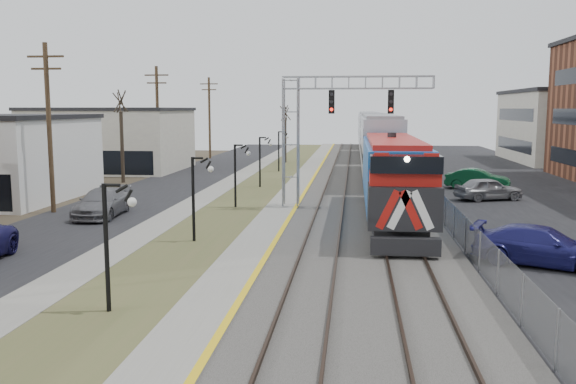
# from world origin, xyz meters

# --- Properties ---
(street_west) EXTENTS (7.00, 120.00, 0.04)m
(street_west) POSITION_xyz_m (-11.50, 35.00, 0.02)
(street_west) COLOR black
(street_west) RESTS_ON ground
(sidewalk) EXTENTS (2.00, 120.00, 0.08)m
(sidewalk) POSITION_xyz_m (-7.00, 35.00, 0.04)
(sidewalk) COLOR gray
(sidewalk) RESTS_ON ground
(grass_median) EXTENTS (4.00, 120.00, 0.06)m
(grass_median) POSITION_xyz_m (-4.00, 35.00, 0.03)
(grass_median) COLOR #4B522C
(grass_median) RESTS_ON ground
(platform) EXTENTS (2.00, 120.00, 0.24)m
(platform) POSITION_xyz_m (-1.00, 35.00, 0.12)
(platform) COLOR gray
(platform) RESTS_ON ground
(ballast_bed) EXTENTS (8.00, 120.00, 0.20)m
(ballast_bed) POSITION_xyz_m (4.00, 35.00, 0.10)
(ballast_bed) COLOR #595651
(ballast_bed) RESTS_ON ground
(parking_lot) EXTENTS (16.00, 120.00, 0.04)m
(parking_lot) POSITION_xyz_m (16.00, 35.00, 0.02)
(parking_lot) COLOR black
(parking_lot) RESTS_ON ground
(platform_edge) EXTENTS (0.24, 120.00, 0.01)m
(platform_edge) POSITION_xyz_m (-0.12, 35.00, 0.24)
(platform_edge) COLOR gold
(platform_edge) RESTS_ON platform
(track_near) EXTENTS (1.58, 120.00, 0.15)m
(track_near) POSITION_xyz_m (2.00, 35.00, 0.28)
(track_near) COLOR #2D2119
(track_near) RESTS_ON ballast_bed
(track_far) EXTENTS (1.58, 120.00, 0.15)m
(track_far) POSITION_xyz_m (5.50, 35.00, 0.28)
(track_far) COLOR #2D2119
(track_far) RESTS_ON ballast_bed
(train) EXTENTS (3.00, 85.85, 5.33)m
(train) POSITION_xyz_m (5.50, 59.54, 2.92)
(train) COLOR #1556B1
(train) RESTS_ON ground
(signal_gantry) EXTENTS (9.00, 1.07, 8.15)m
(signal_gantry) POSITION_xyz_m (1.22, 27.99, 5.59)
(signal_gantry) COLOR gray
(signal_gantry) RESTS_ON ground
(lampposts) EXTENTS (0.14, 62.14, 4.00)m
(lampposts) POSITION_xyz_m (-4.00, 18.29, 2.00)
(lampposts) COLOR black
(lampposts) RESTS_ON ground
(utility_poles) EXTENTS (0.28, 80.28, 10.00)m
(utility_poles) POSITION_xyz_m (-14.50, 25.00, 5.00)
(utility_poles) COLOR #4C3823
(utility_poles) RESTS_ON ground
(fence) EXTENTS (0.04, 120.00, 1.60)m
(fence) POSITION_xyz_m (8.20, 35.00, 0.80)
(fence) COLOR gray
(fence) RESTS_ON ground
(bare_trees) EXTENTS (12.30, 42.30, 5.95)m
(bare_trees) POSITION_xyz_m (-12.66, 38.91, 2.70)
(bare_trees) COLOR #382D23
(bare_trees) RESTS_ON ground
(car_lot_d) EXTENTS (5.74, 3.98, 1.54)m
(car_lot_d) POSITION_xyz_m (10.84, 15.26, 0.77)
(car_lot_d) COLOR navy
(car_lot_d) RESTS_ON ground
(car_lot_e) EXTENTS (4.88, 3.17, 1.54)m
(car_lot_e) POSITION_xyz_m (12.48, 32.88, 0.77)
(car_lot_e) COLOR gray
(car_lot_e) RESTS_ON ground
(car_lot_f) EXTENTS (5.03, 3.09, 1.56)m
(car_lot_f) POSITION_xyz_m (12.83, 38.53, 0.78)
(car_lot_f) COLOR #0E4626
(car_lot_f) RESTS_ON ground
(car_street_b) EXTENTS (2.61, 5.59, 1.58)m
(car_street_b) POSITION_xyz_m (-11.01, 23.99, 0.79)
(car_street_b) COLOR slate
(car_street_b) RESTS_ON ground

